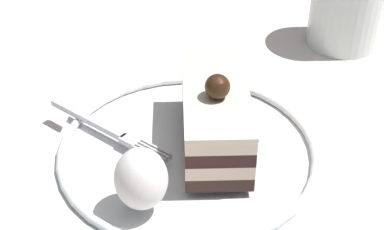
# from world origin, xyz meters

# --- Properties ---
(ground_plane) EXTENTS (2.40, 2.40, 0.00)m
(ground_plane) POSITION_xyz_m (0.00, 0.00, 0.00)
(ground_plane) COLOR silver
(dessert_plate) EXTENTS (0.25, 0.25, 0.02)m
(dessert_plate) POSITION_xyz_m (-0.03, -0.00, 0.01)
(dessert_plate) COLOR white
(dessert_plate) RESTS_ON ground_plane
(cake_slice) EXTENTS (0.12, 0.05, 0.07)m
(cake_slice) POSITION_xyz_m (-0.02, -0.02, 0.04)
(cake_slice) COLOR #34201B
(cake_slice) RESTS_ON dessert_plate
(whipped_cream_dollop) EXTENTS (0.04, 0.04, 0.05)m
(whipped_cream_dollop) POSITION_xyz_m (-0.09, 0.03, 0.04)
(whipped_cream_dollop) COLOR white
(whipped_cream_dollop) RESTS_ON dessert_plate
(fork) EXTENTS (0.09, 0.10, 0.00)m
(fork) POSITION_xyz_m (-0.01, 0.06, 0.02)
(fork) COLOR silver
(fork) RESTS_ON dessert_plate
(drink_glass_far) EXTENTS (0.07, 0.07, 0.09)m
(drink_glass_far) POSITION_xyz_m (0.16, -0.17, 0.04)
(drink_glass_far) COLOR white
(drink_glass_far) RESTS_ON ground_plane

